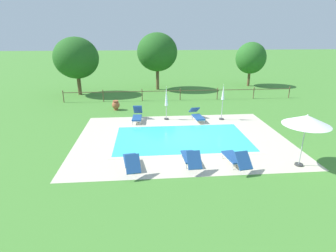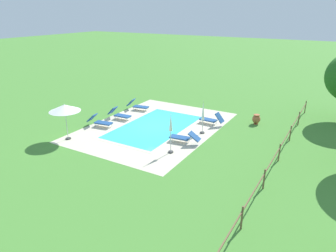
# 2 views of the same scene
# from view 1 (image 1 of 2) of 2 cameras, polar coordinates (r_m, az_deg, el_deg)

# --- Properties ---
(ground_plane) EXTENTS (160.00, 160.00, 0.00)m
(ground_plane) POSITION_cam_1_polar(r_m,az_deg,el_deg) (15.23, 2.99, -2.67)
(ground_plane) COLOR #478433
(pool_deck_paving) EXTENTS (11.88, 8.67, 0.01)m
(pool_deck_paving) POSITION_cam_1_polar(r_m,az_deg,el_deg) (15.23, 2.99, -2.66)
(pool_deck_paving) COLOR beige
(pool_deck_paving) RESTS_ON ground
(swimming_pool_water) EXTENTS (7.51, 4.30, 0.01)m
(swimming_pool_water) POSITION_cam_1_polar(r_m,az_deg,el_deg) (15.23, 2.99, -2.66)
(swimming_pool_water) COLOR #38C6D1
(swimming_pool_water) RESTS_ON ground
(pool_coping_rim) EXTENTS (7.99, 4.78, 0.01)m
(pool_coping_rim) POSITION_cam_1_polar(r_m,az_deg,el_deg) (15.23, 2.99, -2.64)
(pool_coping_rim) COLOR beige
(pool_coping_rim) RESTS_ON ground
(sun_lounger_north_near_steps) EXTENTS (0.69, 1.95, 0.93)m
(sun_lounger_north_near_steps) POSITION_cam_1_polar(r_m,az_deg,el_deg) (12.10, 4.90, -6.84)
(sun_lounger_north_near_steps) COLOR navy
(sun_lounger_north_near_steps) RESTS_ON ground
(sun_lounger_north_mid) EXTENTS (0.88, 2.01, 0.91)m
(sun_lounger_north_mid) POSITION_cam_1_polar(r_m,az_deg,el_deg) (12.42, 14.37, -6.72)
(sun_lounger_north_mid) COLOR navy
(sun_lounger_north_mid) RESTS_ON ground
(sun_lounger_north_far) EXTENTS (0.81, 2.07, 0.81)m
(sun_lounger_north_far) POSITION_cam_1_polar(r_m,az_deg,el_deg) (18.36, 6.26, 2.35)
(sun_lounger_north_far) COLOR navy
(sun_lounger_north_far) RESTS_ON ground
(sun_lounger_north_end) EXTENTS (0.88, 1.99, 0.93)m
(sun_lounger_north_end) POSITION_cam_1_polar(r_m,az_deg,el_deg) (11.85, -7.89, -7.59)
(sun_lounger_north_end) COLOR navy
(sun_lounger_north_end) RESTS_ON ground
(sun_lounger_south_near_corner) EXTENTS (0.69, 1.89, 0.98)m
(sun_lounger_south_near_corner) POSITION_cam_1_polar(r_m,az_deg,el_deg) (18.19, -6.64, 2.27)
(sun_lounger_south_near_corner) COLOR navy
(sun_lounger_south_near_corner) RESTS_ON ground
(patio_umbrella_open_foreground) EXTENTS (2.01, 2.01, 2.44)m
(patio_umbrella_open_foreground) POSITION_cam_1_polar(r_m,az_deg,el_deg) (12.87, 27.71, 1.07)
(patio_umbrella_open_foreground) COLOR #383838
(patio_umbrella_open_foreground) RESTS_ON ground
(patio_umbrella_closed_row_west) EXTENTS (0.32, 0.32, 2.47)m
(patio_umbrella_closed_row_west) POSITION_cam_1_polar(r_m,az_deg,el_deg) (18.45, 11.72, 6.07)
(patio_umbrella_closed_row_west) COLOR #383838
(patio_umbrella_closed_row_west) RESTS_ON ground
(patio_umbrella_closed_row_mid_west) EXTENTS (0.32, 0.32, 2.34)m
(patio_umbrella_closed_row_mid_west) POSITION_cam_1_polar(r_m,az_deg,el_deg) (18.12, -0.36, 5.73)
(patio_umbrella_closed_row_mid_west) COLOR #383838
(patio_umbrella_closed_row_mid_west) RESTS_ON ground
(terracotta_urn_near_fence) EXTENTS (0.60, 0.60, 0.75)m
(terracotta_urn_near_fence) POSITION_cam_1_polar(r_m,az_deg,el_deg) (21.10, -11.17, 4.47)
(terracotta_urn_near_fence) COLOR #A85B38
(terracotta_urn_near_fence) RESTS_ON ground
(perimeter_fence) EXTENTS (20.41, 0.08, 1.05)m
(perimeter_fence) POSITION_cam_1_polar(r_m,az_deg,el_deg) (23.81, 2.64, 7.24)
(perimeter_fence) COLOR brown
(perimeter_fence) RESTS_ON ground
(tree_far_west) EXTENTS (4.15, 4.15, 5.39)m
(tree_far_west) POSITION_cam_1_polar(r_m,az_deg,el_deg) (27.01, -19.14, 13.65)
(tree_far_west) COLOR brown
(tree_far_west) RESTS_ON ground
(tree_west_mid) EXTENTS (4.09, 4.09, 5.77)m
(tree_west_mid) POSITION_cam_1_polar(r_m,az_deg,el_deg) (28.01, -2.34, 15.58)
(tree_west_mid) COLOR brown
(tree_west_mid) RESTS_ON ground
(tree_centre) EXTENTS (3.28, 3.28, 4.78)m
(tree_centre) POSITION_cam_1_polar(r_m,az_deg,el_deg) (31.39, 17.39, 13.78)
(tree_centre) COLOR brown
(tree_centre) RESTS_ON ground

